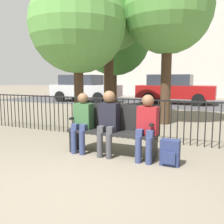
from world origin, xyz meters
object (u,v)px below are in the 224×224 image
Objects in this scene: seated_person_2 at (147,124)px; parked_car_0 at (174,89)px; park_bench at (114,128)px; tree_3 at (109,11)px; parked_car_1 at (84,88)px; seated_person_1 at (108,119)px; tree_1 at (115,40)px; backpack at (170,153)px; seated_person_0 at (82,119)px; tree_2 at (168,10)px; tree_0 at (78,25)px.

parked_car_0 is at bearing 98.13° from seated_person_2.
tree_3 reaches higher than park_bench.
parked_car_1 is at bearing 125.99° from seated_person_2.
tree_1 is (-2.59, 6.14, 2.37)m from seated_person_1.
seated_person_2 is 0.60m from backpack.
parked_car_0 reaches higher than backpack.
park_bench is 1.48× the size of seated_person_0.
tree_2 reaches higher than backpack.
parked_car_1 is (-5.45, 9.25, 0.21)m from seated_person_0.
tree_0 is at bearing 132.30° from seated_person_1.
tree_0 is 8.36m from parked_car_0.
tree_2 is at bearing 103.78° from backpack.
park_bench is 5.23m from tree_3.
backpack is at bearing -53.21° from tree_3.
seated_person_0 is 0.27× the size of parked_car_0.
tree_0 is 0.93× the size of tree_1.
seated_person_2 is 0.27× the size of tree_0.
parked_car_1 reaches higher than backpack.
seated_person_1 is at bearing -67.10° from tree_1.
seated_person_2 is at bearing 169.49° from backpack.
park_bench is 3.94× the size of backpack.
tree_3 reaches higher than tree_1.
parked_car_1 reaches higher than seated_person_1.
park_bench is 0.70m from seated_person_2.
tree_1 is at bearing 108.40° from seated_person_0.
backpack is 0.10× the size of tree_0.
backpack is at bearing -79.67° from parked_car_0.
seated_person_0 is at bearing -56.78° from tree_0.
seated_person_0 is at bearing -179.99° from seated_person_2.
tree_1 is 3.79m from tree_2.
seated_person_2 is 11.44m from parked_car_1.
backpack is 0.10× the size of parked_car_1.
seated_person_0 is at bearing -179.62° from seated_person_1.
backpack is 11.76m from parked_car_1.
tree_1 is 0.96× the size of tree_2.
tree_1 is at bearing 98.94° from tree_0.
tree_2 is at bearing -6.48° from tree_3.
tree_2 is 8.77m from parked_car_1.
seated_person_0 is 1.00× the size of seated_person_2.
backpack is at bearing -76.22° from tree_2.
tree_0 reaches higher than seated_person_2.
tree_1 is at bearing 138.41° from tree_2.
seated_person_1 is 1.05× the size of seated_person_2.
tree_2 reaches higher than park_bench.
seated_person_1 is 0.24× the size of tree_3.
tree_0 is 1.87m from tree_3.
parked_car_0 is at bearing 80.27° from tree_3.
seated_person_0 is 4.64m from tree_2.
tree_0 reaches higher than backpack.
tree_1 is at bearing 112.90° from seated_person_1.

